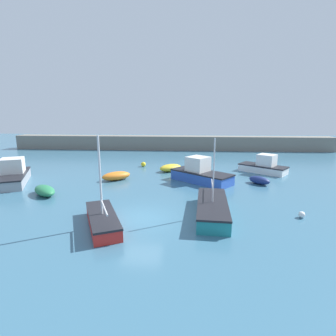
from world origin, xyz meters
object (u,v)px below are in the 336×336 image
at_px(fishing_dinghy_green, 259,180).
at_px(mooring_buoy_yellow, 143,164).
at_px(motorboat_with_cabin, 264,166).
at_px(mooring_buoy_white, 302,215).
at_px(motorboat_grey_hull, 200,173).
at_px(cabin_cruiser_white, 13,175).
at_px(rowboat_white_midwater, 116,176).
at_px(sailboat_short_mast, 212,208).
at_px(sailboat_tall_mast, 103,219).
at_px(open_tender_yellow, 45,191).
at_px(rowboat_blue_near, 171,168).

height_order(fishing_dinghy_green, mooring_buoy_yellow, fishing_dinghy_green).
xyz_separation_m(motorboat_with_cabin, fishing_dinghy_green, (-1.71, -4.69, -0.35)).
bearing_deg(mooring_buoy_white, motorboat_with_cabin, 84.60).
height_order(fishing_dinghy_green, motorboat_grey_hull, motorboat_grey_hull).
xyz_separation_m(cabin_cruiser_white, rowboat_white_midwater, (9.08, 1.81, -0.38)).
bearing_deg(motorboat_with_cabin, sailboat_short_mast, 99.93).
relative_size(sailboat_tall_mast, mooring_buoy_yellow, 9.20).
height_order(cabin_cruiser_white, rowboat_white_midwater, cabin_cruiser_white).
bearing_deg(open_tender_yellow, mooring_buoy_white, 33.60).
relative_size(cabin_cruiser_white, rowboat_blue_near, 2.16).
xyz_separation_m(rowboat_blue_near, motorboat_grey_hull, (3.05, -4.18, 0.40)).
bearing_deg(motorboat_grey_hull, open_tender_yellow, -118.87).
bearing_deg(motorboat_with_cabin, mooring_buoy_yellow, 29.08).
bearing_deg(sailboat_tall_mast, sailboat_short_mast, -96.58).
distance_m(cabin_cruiser_white, mooring_buoy_yellow, 13.46).
relative_size(rowboat_blue_near, rowboat_white_midwater, 0.99).
xyz_separation_m(sailboat_tall_mast, mooring_buoy_yellow, (-0.36, 16.65, -0.14)).
bearing_deg(open_tender_yellow, mooring_buoy_yellow, 105.78).
bearing_deg(mooring_buoy_white, fishing_dinghy_green, 93.96).
distance_m(motorboat_with_cabin, sailboat_tall_mast, 19.51).
bearing_deg(sailboat_short_mast, fishing_dinghy_green, 150.99).
bearing_deg(mooring_buoy_yellow, cabin_cruiser_white, -142.58).
distance_m(cabin_cruiser_white, rowboat_blue_near, 15.26).
bearing_deg(cabin_cruiser_white, mooring_buoy_white, 49.68).
distance_m(motorboat_with_cabin, fishing_dinghy_green, 5.00).
bearing_deg(motorboat_grey_hull, motorboat_with_cabin, 70.86).
xyz_separation_m(motorboat_grey_hull, rowboat_white_midwater, (-8.02, 0.06, -0.39)).
relative_size(motorboat_with_cabin, sailboat_short_mast, 0.82).
relative_size(motorboat_with_cabin, sailboat_tall_mast, 0.97).
height_order(rowboat_blue_near, motorboat_grey_hull, motorboat_grey_hull).
relative_size(cabin_cruiser_white, fishing_dinghy_green, 2.91).
relative_size(motorboat_with_cabin, rowboat_white_midwater, 1.69).
bearing_deg(motorboat_grey_hull, rowboat_blue_near, 165.72).
bearing_deg(rowboat_blue_near, cabin_cruiser_white, 163.98).
relative_size(open_tender_yellow, mooring_buoy_white, 7.09).
height_order(motorboat_with_cabin, mooring_buoy_yellow, motorboat_with_cabin).
height_order(rowboat_blue_near, rowboat_white_midwater, rowboat_white_midwater).
bearing_deg(mooring_buoy_yellow, sailboat_tall_mast, -88.77).
xyz_separation_m(open_tender_yellow, sailboat_short_mast, (12.77, -3.21, 0.09)).
height_order(sailboat_tall_mast, mooring_buoy_white, sailboat_tall_mast).
height_order(cabin_cruiser_white, mooring_buoy_white, cabin_cruiser_white).
bearing_deg(sailboat_short_mast, cabin_cruiser_white, -106.15).
distance_m(fishing_dinghy_green, open_tender_yellow, 18.28).
height_order(sailboat_short_mast, rowboat_white_midwater, sailboat_short_mast).
distance_m(rowboat_white_midwater, mooring_buoy_yellow, 6.57).
relative_size(cabin_cruiser_white, sailboat_short_mast, 1.03).
xyz_separation_m(cabin_cruiser_white, sailboat_tall_mast, (11.04, -8.48, -0.37)).
xyz_separation_m(open_tender_yellow, rowboat_white_midwater, (4.40, 4.96, 0.04)).
xyz_separation_m(rowboat_blue_near, sailboat_short_mast, (3.39, -12.28, 0.07)).
xyz_separation_m(rowboat_blue_near, fishing_dinghy_green, (8.35, -4.61, -0.04)).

